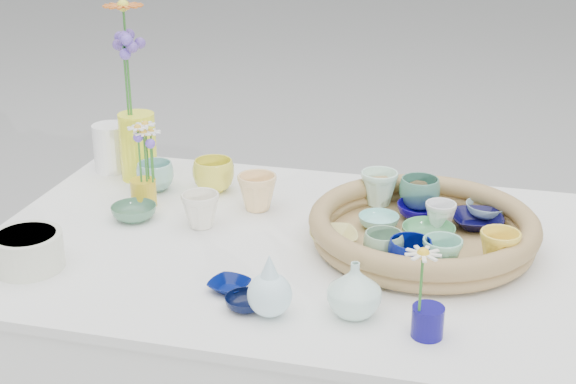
# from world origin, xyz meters

# --- Properties ---
(wicker_tray) EXTENTS (0.47, 0.47, 0.08)m
(wicker_tray) POSITION_xyz_m (0.28, 0.05, 0.80)
(wicker_tray) COLOR brown
(wicker_tray) RESTS_ON display_table
(tray_ceramic_0) EXTENTS (0.12, 0.12, 0.03)m
(tray_ceramic_0) POSITION_xyz_m (0.27, 0.15, 0.80)
(tray_ceramic_0) COLOR #0E0372
(tray_ceramic_0) RESTS_ON wicker_tray
(tray_ceramic_1) EXTENTS (0.13, 0.13, 0.03)m
(tray_ceramic_1) POSITION_xyz_m (0.39, 0.14, 0.80)
(tray_ceramic_1) COLOR black
(tray_ceramic_1) RESTS_ON wicker_tray
(tray_ceramic_2) EXTENTS (0.08, 0.08, 0.07)m
(tray_ceramic_2) POSITION_xyz_m (0.43, -0.04, 0.82)
(tray_ceramic_2) COLOR yellow
(tray_ceramic_2) RESTS_ON wicker_tray
(tray_ceramic_3) EXTENTS (0.14, 0.14, 0.03)m
(tray_ceramic_3) POSITION_xyz_m (0.29, 0.04, 0.80)
(tray_ceramic_3) COLOR #539C64
(tray_ceramic_3) RESTS_ON wicker_tray
(tray_ceramic_4) EXTENTS (0.10, 0.10, 0.06)m
(tray_ceramic_4) POSITION_xyz_m (0.22, -0.08, 0.81)
(tray_ceramic_4) COLOR #83AF88
(tray_ceramic_4) RESTS_ON wicker_tray
(tray_ceramic_5) EXTENTS (0.10, 0.10, 0.03)m
(tray_ceramic_5) POSITION_xyz_m (0.18, 0.08, 0.80)
(tray_ceramic_5) COLOR #8AD8CC
(tray_ceramic_5) RESTS_ON wicker_tray
(tray_ceramic_6) EXTENTS (0.09, 0.09, 0.08)m
(tray_ceramic_6) POSITION_xyz_m (0.17, 0.21, 0.82)
(tray_ceramic_6) COLOR silver
(tray_ceramic_6) RESTS_ON wicker_tray
(tray_ceramic_7) EXTENTS (0.07, 0.07, 0.06)m
(tray_ceramic_7) POSITION_xyz_m (0.31, 0.10, 0.81)
(tray_ceramic_7) COLOR white
(tray_ceramic_7) RESTS_ON wicker_tray
(tray_ceramic_8) EXTENTS (0.12, 0.12, 0.03)m
(tray_ceramic_8) POSITION_xyz_m (0.41, 0.20, 0.80)
(tray_ceramic_8) COLOR #8FB6C8
(tray_ceramic_8) RESTS_ON wicker_tray
(tray_ceramic_9) EXTENTS (0.09, 0.09, 0.07)m
(tray_ceramic_9) POSITION_xyz_m (0.27, -0.11, 0.82)
(tray_ceramic_9) COLOR #040E62
(tray_ceramic_9) RESTS_ON wicker_tray
(tray_ceramic_10) EXTENTS (0.13, 0.13, 0.02)m
(tray_ceramic_10) POSITION_xyz_m (0.11, -0.02, 0.80)
(tray_ceramic_10) COLOR #D5CC70
(tray_ceramic_10) RESTS_ON wicker_tray
(tray_ceramic_11) EXTENTS (0.09, 0.09, 0.07)m
(tray_ceramic_11) POSITION_xyz_m (0.33, -0.10, 0.82)
(tray_ceramic_11) COLOR #80CEA8
(tray_ceramic_11) RESTS_ON wicker_tray
(tray_ceramic_12) EXTENTS (0.11, 0.11, 0.07)m
(tray_ceramic_12) POSITION_xyz_m (0.26, 0.21, 0.82)
(tray_ceramic_12) COLOR #437B64
(tray_ceramic_12) RESTS_ON wicker_tray
(loose_ceramic_0) EXTENTS (0.13, 0.13, 0.08)m
(loose_ceramic_0) POSITION_xyz_m (-0.24, 0.23, 0.80)
(loose_ceramic_0) COLOR yellow
(loose_ceramic_0) RESTS_ON display_table
(loose_ceramic_1) EXTENTS (0.11, 0.11, 0.08)m
(loose_ceramic_1) POSITION_xyz_m (-0.11, 0.15, 0.81)
(loose_ceramic_1) COLOR #FED28C
(loose_ceramic_1) RESTS_ON display_table
(loose_ceramic_2) EXTENTS (0.13, 0.13, 0.03)m
(loose_ceramic_2) POSITION_xyz_m (-0.36, 0.03, 0.78)
(loose_ceramic_2) COLOR #487559
(loose_ceramic_2) RESTS_ON display_table
(loose_ceramic_3) EXTENTS (0.11, 0.11, 0.08)m
(loose_ceramic_3) POSITION_xyz_m (-0.20, 0.03, 0.80)
(loose_ceramic_3) COLOR white
(loose_ceramic_3) RESTS_ON display_table
(loose_ceramic_4) EXTENTS (0.09, 0.09, 0.02)m
(loose_ceramic_4) POSITION_xyz_m (-0.05, -0.23, 0.77)
(loose_ceramic_4) COLOR #000C50
(loose_ceramic_4) RESTS_ON display_table
(loose_ceramic_5) EXTENTS (0.10, 0.10, 0.07)m
(loose_ceramic_5) POSITION_xyz_m (-0.38, 0.20, 0.80)
(loose_ceramic_5) COLOR #85BFB8
(loose_ceramic_5) RESTS_ON display_table
(loose_ceramic_6) EXTENTS (0.10, 0.10, 0.02)m
(loose_ceramic_6) POSITION_xyz_m (-0.00, -0.28, 0.78)
(loose_ceramic_6) COLOR black
(loose_ceramic_6) RESTS_ON display_table
(fluted_bowl) EXTENTS (0.18, 0.18, 0.07)m
(fluted_bowl) POSITION_xyz_m (-0.46, -0.24, 0.80)
(fluted_bowl) COLOR beige
(fluted_bowl) RESTS_ON display_table
(bud_vase_paleblue) EXTENTS (0.10, 0.10, 0.12)m
(bud_vase_paleblue) POSITION_xyz_m (0.05, -0.29, 0.83)
(bud_vase_paleblue) COLOR #C7EBF5
(bud_vase_paleblue) RESTS_ON display_table
(bud_vase_seafoam) EXTENTS (0.11, 0.11, 0.10)m
(bud_vase_seafoam) POSITION_xyz_m (0.19, -0.26, 0.82)
(bud_vase_seafoam) COLOR silver
(bud_vase_seafoam) RESTS_ON display_table
(bud_vase_cobalt) EXTENTS (0.06, 0.06, 0.05)m
(bud_vase_cobalt) POSITION_xyz_m (0.32, -0.29, 0.79)
(bud_vase_cobalt) COLOR #0F0A68
(bud_vase_cobalt) RESTS_ON display_table
(single_daisy) EXTENTS (0.09, 0.09, 0.12)m
(single_daisy) POSITION_xyz_m (0.31, -0.31, 0.87)
(single_daisy) COLOR white
(single_daisy) RESTS_ON bud_vase_cobalt
(tall_vase_yellow) EXTENTS (0.11, 0.11, 0.17)m
(tall_vase_yellow) POSITION_xyz_m (-0.45, 0.27, 0.85)
(tall_vase_yellow) COLOR #FBFF2A
(tall_vase_yellow) RESTS_ON display_table
(gerbera) EXTENTS (0.13, 0.13, 0.28)m
(gerbera) POSITION_xyz_m (-0.46, 0.26, 1.07)
(gerbera) COLOR orange
(gerbera) RESTS_ON tall_vase_yellow
(hydrangea) EXTENTS (0.08, 0.08, 0.24)m
(hydrangea) POSITION_xyz_m (-0.46, 0.26, 1.02)
(hydrangea) COLOR #6548A8
(hydrangea) RESTS_ON tall_vase_yellow
(white_pitcher) EXTENTS (0.14, 0.10, 0.12)m
(white_pitcher) POSITION_xyz_m (-0.54, 0.31, 0.83)
(white_pitcher) COLOR white
(white_pitcher) RESTS_ON display_table
(daisy_cup) EXTENTS (0.06, 0.06, 0.06)m
(daisy_cup) POSITION_xyz_m (-0.37, 0.11, 0.80)
(daisy_cup) COLOR gold
(daisy_cup) RESTS_ON display_table
(daisy_posy) EXTENTS (0.08, 0.08, 0.14)m
(daisy_posy) POSITION_xyz_m (-0.35, 0.10, 0.90)
(daisy_posy) COLOR white
(daisy_posy) RESTS_ON daisy_cup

